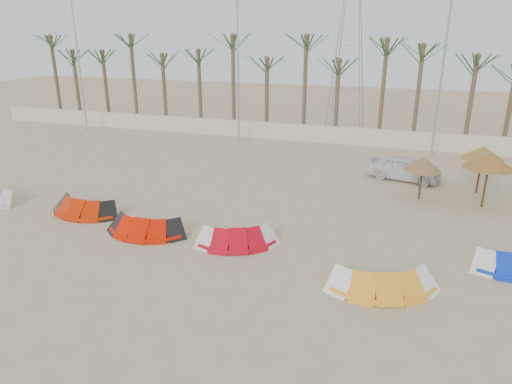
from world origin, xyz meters
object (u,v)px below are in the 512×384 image
(kite_red_right, at_px, (240,233))
(parasol_right, at_px, (483,153))
(kite_red_left, at_px, (88,204))
(car, at_px, (404,168))
(parasol_mid, at_px, (489,161))
(parasol_left, at_px, (423,164))
(kite_orange, at_px, (384,276))
(kite_red_mid, at_px, (149,223))

(kite_red_right, xyz_separation_m, parasol_right, (9.91, 9.64, 1.79))
(kite_red_left, relative_size, car, 0.86)
(parasol_mid, bearing_deg, car, 138.27)
(kite_red_left, xyz_separation_m, parasol_mid, (17.89, 6.62, 1.92))
(kite_red_left, height_order, parasol_left, parasol_left)
(parasol_left, relative_size, parasol_right, 0.87)
(kite_orange, relative_size, parasol_left, 1.77)
(kite_red_mid, height_order, parasol_left, parasol_left)
(kite_orange, bearing_deg, parasol_left, 82.60)
(kite_red_mid, xyz_separation_m, parasol_mid, (13.97, 7.68, 1.92))
(kite_red_mid, bearing_deg, kite_red_left, 164.83)
(kite_orange, relative_size, parasol_mid, 1.46)
(parasol_left, bearing_deg, car, 105.27)
(parasol_mid, bearing_deg, kite_red_left, -159.70)
(kite_red_left, xyz_separation_m, parasol_left, (14.97, 6.87, 1.45))
(kite_red_left, xyz_separation_m, kite_red_mid, (3.92, -1.06, -0.00))
(parasol_left, bearing_deg, parasol_mid, -4.96)
(kite_red_mid, xyz_separation_m, parasol_right, (13.97, 9.87, 1.79))
(kite_red_left, relative_size, kite_red_right, 0.96)
(car, bearing_deg, kite_red_right, 163.97)
(car, bearing_deg, parasol_mid, -118.20)
(parasol_mid, distance_m, parasol_right, 2.19)
(kite_red_mid, bearing_deg, kite_orange, -8.35)
(kite_red_left, relative_size, parasol_left, 1.58)
(kite_red_mid, xyz_separation_m, kite_red_right, (4.06, 0.23, -0.00))
(parasol_right, bearing_deg, kite_red_right, -135.78)
(kite_orange, relative_size, parasol_right, 1.53)
(parasol_left, distance_m, parasol_right, 3.52)
(kite_orange, distance_m, parasol_left, 9.57)
(parasol_left, distance_m, car, 3.43)
(parasol_left, relative_size, car, 0.54)
(kite_red_right, height_order, parasol_left, parasol_left)
(kite_red_left, xyz_separation_m, parasol_right, (17.89, 8.81, 1.79))
(parasol_left, height_order, parasol_mid, parasol_mid)
(kite_red_right, xyz_separation_m, kite_orange, (5.77, -1.67, 0.00))
(parasol_right, bearing_deg, kite_red_mid, -144.75)
(parasol_right, bearing_deg, car, 162.63)
(parasol_mid, bearing_deg, parasol_left, 175.04)
(kite_orange, distance_m, parasol_right, 12.18)
(kite_red_mid, relative_size, parasol_left, 1.58)
(parasol_mid, xyz_separation_m, car, (-3.78, 3.37, -1.64))
(kite_red_mid, xyz_separation_m, kite_orange, (9.83, -1.44, 0.00))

